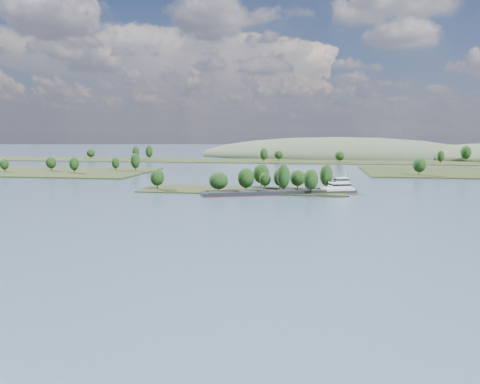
# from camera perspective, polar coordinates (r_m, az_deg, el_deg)

# --- Properties ---
(ground) EXTENTS (1800.00, 1800.00, 0.00)m
(ground) POSITION_cam_1_polar(r_m,az_deg,el_deg) (171.04, -2.68, -2.38)
(ground) COLOR #3C4D68
(ground) RESTS_ON ground
(tree_island) EXTENTS (100.00, 33.48, 14.70)m
(tree_island) POSITION_cam_1_polar(r_m,az_deg,el_deg) (227.22, 1.63, 1.07)
(tree_island) COLOR black
(tree_island) RESTS_ON ground
(back_shoreline) EXTENTS (900.00, 60.00, 15.84)m
(back_shoreline) POSITION_cam_1_polar(r_m,az_deg,el_deg) (446.50, 5.49, 3.80)
(back_shoreline) COLOR black
(back_shoreline) RESTS_ON ground
(hill_west) EXTENTS (320.00, 160.00, 44.00)m
(hill_west) POSITION_cam_1_polar(r_m,az_deg,el_deg) (546.40, 11.71, 4.28)
(hill_west) COLOR #3A4831
(hill_west) RESTS_ON ground
(cargo_barge) EXTENTS (71.21, 32.77, 9.83)m
(cargo_barge) POSITION_cam_1_polar(r_m,az_deg,el_deg) (218.50, 6.22, 0.07)
(cargo_barge) COLOR black
(cargo_barge) RESTS_ON ground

